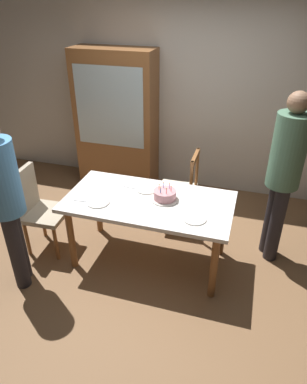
# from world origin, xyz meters

# --- Properties ---
(ground) EXTENTS (6.40, 6.40, 0.00)m
(ground) POSITION_xyz_m (0.00, 0.00, 0.00)
(ground) COLOR brown
(back_wall) EXTENTS (6.40, 0.10, 2.60)m
(back_wall) POSITION_xyz_m (0.00, 1.85, 1.30)
(back_wall) COLOR beige
(back_wall) RESTS_ON ground
(dining_table) EXTENTS (1.64, 0.85, 0.75)m
(dining_table) POSITION_xyz_m (0.00, 0.00, 0.65)
(dining_table) COLOR white
(dining_table) RESTS_ON ground
(birthday_cake) EXTENTS (0.28, 0.28, 0.17)m
(birthday_cake) POSITION_xyz_m (0.15, 0.06, 0.79)
(birthday_cake) COLOR silver
(birthday_cake) RESTS_ON dining_table
(plate_near_celebrant) EXTENTS (0.22, 0.22, 0.01)m
(plate_near_celebrant) POSITION_xyz_m (-0.45, -0.19, 0.75)
(plate_near_celebrant) COLOR white
(plate_near_celebrant) RESTS_ON dining_table
(plate_far_side) EXTENTS (0.22, 0.22, 0.01)m
(plate_far_side) POSITION_xyz_m (-0.08, 0.19, 0.75)
(plate_far_side) COLOR white
(plate_far_side) RESTS_ON dining_table
(plate_near_guest) EXTENTS (0.22, 0.22, 0.01)m
(plate_near_guest) POSITION_xyz_m (0.49, -0.19, 0.75)
(plate_near_guest) COLOR white
(plate_near_guest) RESTS_ON dining_table
(fork_near_celebrant) EXTENTS (0.18, 0.03, 0.01)m
(fork_near_celebrant) POSITION_xyz_m (-0.61, -0.21, 0.75)
(fork_near_celebrant) COLOR silver
(fork_near_celebrant) RESTS_ON dining_table
(fork_far_side) EXTENTS (0.18, 0.03, 0.01)m
(fork_far_side) POSITION_xyz_m (-0.24, 0.17, 0.75)
(fork_far_side) COLOR silver
(fork_far_side) RESTS_ON dining_table
(chair_spindle_back) EXTENTS (0.45, 0.45, 0.95)m
(chair_spindle_back) POSITION_xyz_m (0.14, 0.74, 0.46)
(chair_spindle_back) COLOR beige
(chair_spindle_back) RESTS_ON ground
(chair_upholstered) EXTENTS (0.47, 0.46, 0.95)m
(chair_upholstered) POSITION_xyz_m (-1.21, -0.13, 0.53)
(chair_upholstered) COLOR tan
(chair_upholstered) RESTS_ON ground
(person_celebrant) EXTENTS (0.32, 0.32, 1.68)m
(person_celebrant) POSITION_xyz_m (-1.11, -0.66, 0.96)
(person_celebrant) COLOR #262328
(person_celebrant) RESTS_ON ground
(person_guest) EXTENTS (0.32, 0.32, 1.79)m
(person_guest) POSITION_xyz_m (1.23, 0.46, 1.03)
(person_guest) COLOR #262328
(person_guest) RESTS_ON ground
(china_cabinet) EXTENTS (1.10, 0.45, 1.90)m
(china_cabinet) POSITION_xyz_m (-0.96, 1.56, 0.95)
(china_cabinet) COLOR brown
(china_cabinet) RESTS_ON ground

